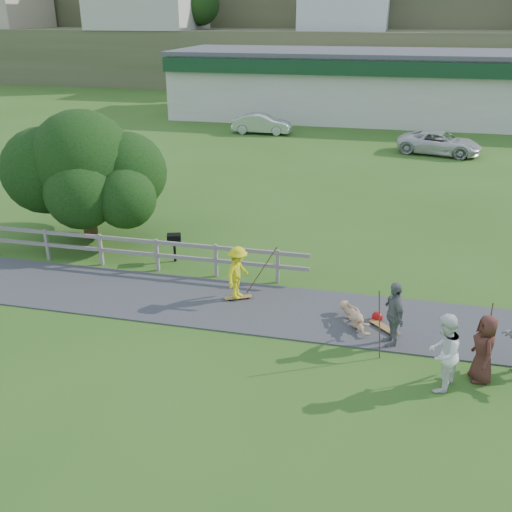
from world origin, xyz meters
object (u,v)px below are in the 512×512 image
at_px(skater_fallen, 355,316).
at_px(tree, 86,191).
at_px(bbq, 175,248).
at_px(spectator_b, 394,314).
at_px(skater_rider, 238,276).
at_px(car_silver, 262,124).
at_px(spectator_a, 443,353).
at_px(spectator_c, 484,349).
at_px(car_white, 440,143).

relative_size(skater_fallen, tree, 0.26).
bearing_deg(bbq, spectator_b, -45.25).
distance_m(skater_rider, bbq, 3.63).
distance_m(skater_rider, car_silver, 25.11).
distance_m(skater_fallen, spectator_b, 1.38).
distance_m(skater_fallen, car_silver, 26.67).
xyz_separation_m(skater_rider, skater_fallen, (3.44, -0.71, -0.51)).
bearing_deg(spectator_a, spectator_c, 141.89).
height_order(skater_rider, car_white, skater_rider).
xyz_separation_m(spectator_a, spectator_c, (0.94, 0.55, -0.10)).
relative_size(skater_rider, tree, 0.27).
xyz_separation_m(spectator_b, car_silver, (-9.23, 26.12, -0.20)).
bearing_deg(spectator_b, spectator_c, 40.58).
height_order(skater_rider, bbq, skater_rider).
distance_m(spectator_a, spectator_c, 1.09).
relative_size(spectator_a, spectator_b, 1.06).
bearing_deg(spectator_a, bbq, -101.30).
bearing_deg(tree, skater_rider, -28.74).
height_order(skater_rider, car_silver, skater_rider).
height_order(tree, bbq, tree).
bearing_deg(skater_fallen, bbq, 127.44).
bearing_deg(spectator_a, car_silver, -138.07).
bearing_deg(skater_rider, skater_fallen, -87.77).
distance_m(spectator_b, tree, 12.29).
bearing_deg(bbq, tree, 142.13).
relative_size(skater_rider, spectator_a, 0.86).
xyz_separation_m(spectator_c, car_silver, (-11.24, 27.20, -0.15)).
bearing_deg(car_silver, skater_rider, -169.73).
relative_size(skater_rider, bbq, 1.62).
height_order(skater_rider, spectator_a, spectator_a).
relative_size(spectator_a, spectator_c, 1.12).
distance_m(car_silver, car_white, 12.26).
xyz_separation_m(skater_rider, bbq, (-2.82, 2.27, -0.30)).
height_order(skater_rider, tree, tree).
bearing_deg(skater_fallen, car_white, 53.87).
relative_size(spectator_a, car_silver, 0.45).
bearing_deg(spectator_c, skater_rider, -121.43).
bearing_deg(tree, spectator_b, -24.83).
height_order(spectator_b, spectator_c, spectator_b).
xyz_separation_m(spectator_a, car_white, (1.37, 24.00, -0.26)).
relative_size(skater_rider, skater_fallen, 1.03).
distance_m(skater_fallen, bbq, 6.93).
bearing_deg(car_silver, spectator_b, -161.30).
height_order(skater_fallen, spectator_b, spectator_b).
bearing_deg(spectator_c, skater_fallen, -131.39).
height_order(spectator_a, car_silver, spectator_a).
bearing_deg(car_silver, bbq, -175.68).
bearing_deg(skater_rider, spectator_c, -97.75).
bearing_deg(skater_rider, car_silver, 24.94).
bearing_deg(bbq, car_white, 44.59).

